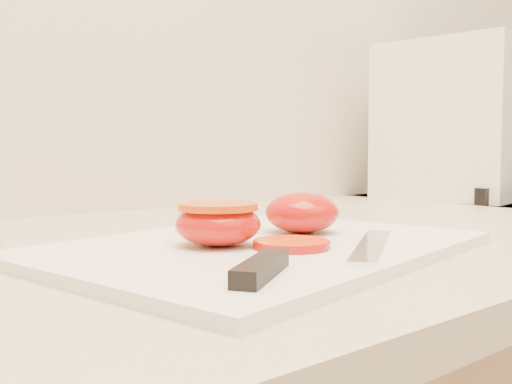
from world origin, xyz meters
TOP-DOWN VIEW (x-y plane):
  - cutting_board at (-0.41, 1.58)m, footprint 0.44×0.35m
  - tomato_half_dome at (-0.34, 1.60)m, footprint 0.08×0.08m
  - tomato_half_cut at (-0.46, 1.58)m, footprint 0.08×0.08m
  - tomato_slice_0 at (-0.42, 1.53)m, footprint 0.06×0.06m
  - lettuce_leaf_0 at (-0.40, 1.67)m, footprint 0.12×0.11m
  - knife at (-0.45, 1.48)m, footprint 0.27×0.12m
  - appliance at (0.26, 1.81)m, footprint 0.25×0.28m

SIDE VIEW (x-z plane):
  - cutting_board at x=-0.41m, z-range 0.93..0.94m
  - tomato_slice_0 at x=-0.42m, z-range 0.94..0.95m
  - knife at x=-0.45m, z-range 0.94..0.95m
  - lettuce_leaf_0 at x=-0.40m, z-range 0.94..0.96m
  - tomato_half_dome at x=-0.34m, z-range 0.94..0.98m
  - tomato_half_cut at x=-0.46m, z-range 0.94..0.98m
  - appliance at x=0.26m, z-range 0.93..1.23m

